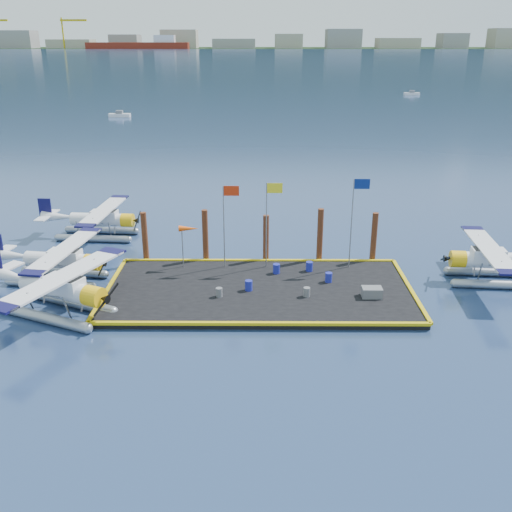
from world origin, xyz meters
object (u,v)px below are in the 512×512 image
at_px(drum_0, 249,285).
at_px(flagpole_blue, 355,210).
at_px(piling_2, 266,240).
at_px(flagpole_yellow, 269,212).
at_px(drum_5, 276,269).
at_px(crate, 372,292).
at_px(seaplane_a, 60,292).
at_px(drum_4, 309,266).
at_px(seaplane_b, 61,263).
at_px(flagpole_red, 227,214).
at_px(seaplane_c, 101,221).
at_px(piling_0, 145,238).
at_px(piling_1, 205,237).
at_px(drum_3, 219,292).
at_px(seaplane_d, 493,262).
at_px(windsock, 188,230).
at_px(drum_1, 307,292).
at_px(piling_3, 320,237).
at_px(drum_2, 329,277).
at_px(piling_4, 374,239).

xyz_separation_m(drum_0, flagpole_blue, (7.38, 4.12, 3.94)).
bearing_deg(piling_2, flagpole_yellow, -82.79).
distance_m(drum_5, crate, 7.14).
relative_size(seaplane_a, drum_4, 14.59).
xyz_separation_m(drum_5, flagpole_yellow, (-0.52, 1.21, 3.77)).
bearing_deg(seaplane_b, flagpole_red, 108.11).
bearing_deg(crate, seaplane_a, -174.21).
height_order(seaplane_c, piling_0, piling_0).
xyz_separation_m(drum_5, piling_0, (-9.72, 2.81, 1.26)).
distance_m(flagpole_blue, piling_1, 11.12).
bearing_deg(drum_3, seaplane_d, 10.18).
xyz_separation_m(seaplane_b, drum_0, (13.00, -2.19, -0.70)).
distance_m(seaplane_c, seaplane_d, 30.92).
bearing_deg(piling_2, drum_4, -37.76).
relative_size(drum_3, piling_0, 0.15).
xyz_separation_m(seaplane_a, windsock, (7.02, 7.04, 1.64)).
bearing_deg(flagpole_yellow, seaplane_b, -172.33).
xyz_separation_m(drum_1, windsock, (-8.08, 5.05, 2.52)).
height_order(drum_3, flagpole_red, flagpole_red).
relative_size(piling_2, piling_3, 0.88).
relative_size(drum_3, piling_1, 0.14).
bearing_deg(flagpole_yellow, flagpole_blue, -0.00).
xyz_separation_m(crate, flagpole_yellow, (-6.52, 5.08, 3.79)).
xyz_separation_m(drum_2, piling_2, (-4.22, 4.32, 1.17)).
bearing_deg(drum_4, piling_3, 68.55).
relative_size(piling_2, piling_4, 0.95).
relative_size(seaplane_c, drum_2, 14.14).
distance_m(drum_2, flagpole_blue, 5.19).
xyz_separation_m(seaplane_c, drum_3, (10.84, -12.60, -0.75)).
bearing_deg(flagpole_blue, drum_3, -151.05).
distance_m(flagpole_yellow, piling_2, 3.07).
xyz_separation_m(drum_2, piling_1, (-8.72, 4.32, 1.37)).
bearing_deg(piling_1, seaplane_d, -9.50).
bearing_deg(windsock, piling_0, 155.27).
bearing_deg(drum_2, flagpole_red, 158.82).
xyz_separation_m(piling_0, piling_4, (17.00, 0.00, 0.00)).
bearing_deg(seaplane_d, drum_0, 102.54).
bearing_deg(piling_2, seaplane_a, -145.45).
height_order(crate, flagpole_red, flagpole_red).
distance_m(drum_4, crate, 5.65).
distance_m(crate, piling_0, 17.13).
distance_m(seaplane_a, drum_1, 15.25).
xyz_separation_m(seaplane_c, piling_2, (13.90, -5.88, 0.45)).
height_order(seaplane_b, drum_5, seaplane_b).
height_order(drum_1, flagpole_yellow, flagpole_yellow).
relative_size(drum_1, flagpole_yellow, 0.10).
xyz_separation_m(flagpole_yellow, piling_2, (-0.20, 1.60, -2.61)).
bearing_deg(seaplane_b, drum_0, 88.91).
xyz_separation_m(drum_5, flagpole_red, (-3.51, 1.21, 3.65)).
height_order(drum_1, drum_5, drum_5).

